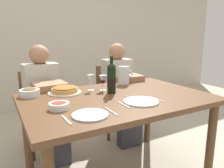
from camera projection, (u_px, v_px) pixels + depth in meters
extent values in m
cube|color=beige|center=(47.00, 27.00, 3.66)|extent=(8.00, 0.10, 2.80)
cube|color=brown|center=(117.00, 98.00, 1.76)|extent=(1.50, 1.00, 0.04)
cylinder|color=brown|center=(211.00, 143.00, 1.81)|extent=(0.07, 0.07, 0.72)
cylinder|color=brown|center=(27.00, 139.00, 1.89)|extent=(0.07, 0.07, 0.72)
cylinder|color=brown|center=(148.00, 113.00, 2.52)|extent=(0.07, 0.07, 0.72)
cylinder|color=black|center=(111.00, 81.00, 1.84)|extent=(0.07, 0.07, 0.21)
sphere|color=black|center=(111.00, 68.00, 1.81)|extent=(0.07, 0.07, 0.07)
cylinder|color=black|center=(111.00, 61.00, 1.80)|extent=(0.03, 0.03, 0.09)
cylinder|color=black|center=(111.00, 82.00, 1.84)|extent=(0.08, 0.08, 0.07)
cylinder|color=silver|center=(124.00, 75.00, 2.20)|extent=(0.12, 0.12, 0.18)
cylinder|color=silver|center=(124.00, 78.00, 2.21)|extent=(0.11, 0.11, 0.11)
torus|color=silver|center=(130.00, 74.00, 2.23)|extent=(0.07, 0.01, 0.07)
cylinder|color=silver|center=(65.00, 92.00, 1.85)|extent=(0.29, 0.29, 0.01)
cylinder|color=#C18E47|center=(65.00, 90.00, 1.85)|extent=(0.22, 0.22, 0.03)
ellipsoid|color=#9E6028|center=(65.00, 87.00, 1.84)|extent=(0.20, 0.20, 0.02)
cylinder|color=white|center=(59.00, 106.00, 1.44)|extent=(0.14, 0.14, 0.04)
ellipsoid|color=#B2382D|center=(59.00, 104.00, 1.44)|extent=(0.11, 0.11, 0.03)
cylinder|color=silver|center=(30.00, 93.00, 1.75)|extent=(0.16, 0.16, 0.06)
ellipsoid|color=brown|center=(29.00, 90.00, 1.75)|extent=(0.13, 0.13, 0.04)
cylinder|color=silver|center=(103.00, 90.00, 1.95)|extent=(0.06, 0.06, 0.00)
cylinder|color=silver|center=(103.00, 87.00, 1.94)|extent=(0.01, 0.01, 0.06)
cone|color=silver|center=(103.00, 79.00, 1.92)|extent=(0.07, 0.07, 0.07)
cylinder|color=#470A14|center=(103.00, 81.00, 1.93)|extent=(0.04, 0.04, 0.03)
cylinder|color=silver|center=(91.00, 90.00, 1.94)|extent=(0.06, 0.06, 0.00)
cylinder|color=silver|center=(91.00, 86.00, 1.94)|extent=(0.01, 0.01, 0.07)
cone|color=silver|center=(91.00, 79.00, 1.92)|extent=(0.06, 0.06, 0.07)
cylinder|color=silver|center=(90.00, 115.00, 1.32)|extent=(0.23, 0.23, 0.01)
cylinder|color=silver|center=(141.00, 101.00, 1.59)|extent=(0.26, 0.26, 0.01)
cube|color=silver|center=(67.00, 120.00, 1.25)|extent=(0.02, 0.16, 0.00)
cube|color=silver|center=(111.00, 111.00, 1.39)|extent=(0.02, 0.18, 0.00)
cube|color=silver|center=(157.00, 99.00, 1.67)|extent=(0.02, 0.18, 0.00)
cube|color=silver|center=(124.00, 105.00, 1.52)|extent=(0.02, 0.16, 0.00)
cube|color=brown|center=(42.00, 110.00, 2.32)|extent=(0.43, 0.43, 0.02)
cube|color=brown|center=(36.00, 88.00, 2.43)|extent=(0.36, 0.06, 0.40)
cylinder|color=brown|center=(32.00, 140.00, 2.14)|extent=(0.04, 0.04, 0.45)
cylinder|color=brown|center=(64.00, 132.00, 2.33)|extent=(0.04, 0.04, 0.45)
cylinder|color=brown|center=(24.00, 128.00, 2.42)|extent=(0.04, 0.04, 0.45)
cylinder|color=brown|center=(54.00, 122.00, 2.60)|extent=(0.04, 0.04, 0.45)
cube|color=#B7B2A8|center=(42.00, 87.00, 2.23)|extent=(0.36, 0.23, 0.50)
sphere|color=#9E7051|center=(39.00, 55.00, 2.16)|extent=(0.20, 0.20, 0.20)
cube|color=#33333D|center=(49.00, 116.00, 2.13)|extent=(0.34, 0.40, 0.14)
cube|color=#33333D|center=(56.00, 147.00, 2.07)|extent=(0.28, 0.14, 0.40)
cube|color=#9E7051|center=(50.00, 86.00, 1.99)|extent=(0.31, 0.26, 0.06)
cube|color=brown|center=(115.00, 99.00, 2.73)|extent=(0.43, 0.43, 0.02)
cube|color=brown|center=(109.00, 80.00, 2.85)|extent=(0.36, 0.05, 0.40)
cylinder|color=brown|center=(109.00, 123.00, 2.56)|extent=(0.04, 0.04, 0.45)
cylinder|color=brown|center=(133.00, 119.00, 2.70)|extent=(0.04, 0.04, 0.45)
cylinder|color=brown|center=(98.00, 114.00, 2.86)|extent=(0.04, 0.04, 0.45)
cylinder|color=brown|center=(121.00, 110.00, 3.01)|extent=(0.04, 0.04, 0.45)
cube|color=#B7B2A8|center=(117.00, 80.00, 2.64)|extent=(0.35, 0.22, 0.50)
sphere|color=#9E7051|center=(117.00, 52.00, 2.57)|extent=(0.20, 0.20, 0.20)
cube|color=#33333D|center=(124.00, 103.00, 2.53)|extent=(0.33, 0.40, 0.14)
cube|color=#33333D|center=(130.00, 129.00, 2.46)|extent=(0.28, 0.14, 0.40)
cube|color=#9E7051|center=(128.00, 78.00, 2.38)|extent=(0.30, 0.26, 0.06)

